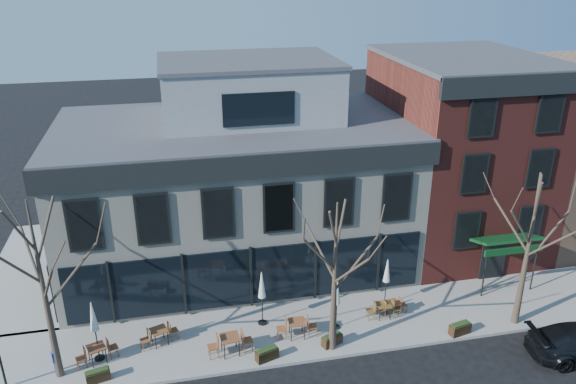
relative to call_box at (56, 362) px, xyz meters
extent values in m
plane|color=black|center=(8.57, 3.22, -0.85)|extent=(120.00, 120.00, 0.00)
cube|color=gray|center=(11.82, 1.07, -0.77)|extent=(33.50, 4.70, 0.15)
cube|color=gray|center=(-2.68, 9.22, -0.77)|extent=(4.50, 12.00, 0.15)
cube|color=beige|center=(8.57, 8.22, 3.15)|extent=(18.00, 10.00, 8.00)
cube|color=#47474C|center=(8.57, 8.22, 7.20)|extent=(18.30, 10.30, 0.30)
cube|color=black|center=(8.57, 3.10, 6.70)|extent=(18.30, 0.25, 1.10)
cube|color=black|center=(-0.55, 8.22, 6.70)|extent=(0.25, 10.30, 1.10)
cube|color=black|center=(8.57, 3.16, 1.05)|extent=(17.20, 0.12, 3.00)
cube|color=black|center=(-0.49, 7.22, 1.05)|extent=(0.12, 7.50, 3.00)
cube|color=gray|center=(9.57, 9.22, 8.75)|extent=(9.00, 6.50, 3.00)
cube|color=maroon|center=(21.57, 8.22, 4.65)|extent=(8.00, 10.00, 11.00)
cube|color=#47474C|center=(21.57, 8.22, 10.20)|extent=(8.20, 10.20, 0.25)
cube|color=black|center=(21.57, 3.10, 9.75)|extent=(8.20, 0.25, 1.00)
cube|color=#0C3817|center=(21.57, 2.37, 2.05)|extent=(3.20, 1.66, 0.67)
cube|color=black|center=(21.57, 3.17, 0.40)|extent=(1.40, 0.10, 2.50)
cone|color=#382B21|center=(0.07, 0.02, 3.26)|extent=(0.34, 0.34, 7.92)
cylinder|color=#382B21|center=(1.14, 0.21, 3.83)|extent=(2.23, 0.50, 2.48)
cylinder|color=#382B21|center=(-0.38, 0.99, 4.29)|extent=(1.03, 2.05, 2.14)
cylinder|color=#382B21|center=(-0.77, -0.29, 4.81)|extent=(1.80, 0.75, 2.21)
cylinder|color=#382B21|center=(0.52, -0.94, 4.20)|extent=(1.03, 2.04, 2.28)
cone|color=#382B21|center=(11.57, -0.68, 2.82)|extent=(0.34, 0.34, 7.04)
cylinder|color=#382B21|center=(12.52, -0.51, 3.33)|extent=(2.00, 0.46, 2.21)
cylinder|color=#382B21|center=(11.17, 0.18, 3.74)|extent=(0.93, 1.84, 1.91)
cylinder|color=#382B21|center=(10.82, -0.95, 4.20)|extent=(1.61, 0.68, 1.97)
cylinder|color=#382B21|center=(11.97, -1.54, 3.66)|extent=(0.93, 1.83, 2.03)
cone|color=#382B21|center=(20.57, -0.68, 3.04)|extent=(0.34, 0.34, 7.48)
cylinder|color=#382B21|center=(21.58, -0.50, 3.58)|extent=(2.12, 0.48, 2.35)
cylinder|color=#382B21|center=(20.14, 0.23, 4.02)|extent=(0.98, 1.94, 2.03)
cylinder|color=#382B21|center=(19.78, -0.97, 4.50)|extent=(1.71, 0.71, 2.09)
cylinder|color=#382B21|center=(21.00, -1.59, 3.93)|extent=(0.98, 1.94, 2.16)
cylinder|color=#0C27A5|center=(0.00, 0.00, -0.35)|extent=(0.20, 0.20, 0.70)
cube|color=#0C27A5|center=(0.00, 0.00, 0.26)|extent=(0.27, 0.25, 0.50)
cone|color=#0C27A5|center=(0.00, 0.00, 0.56)|extent=(0.26, 0.26, 0.12)
cube|color=brown|center=(1.54, 0.54, 0.05)|extent=(0.92, 0.92, 0.04)
cylinder|color=black|center=(1.37, 0.17, -0.33)|extent=(0.04, 0.04, 0.74)
cylinder|color=black|center=(1.91, 0.38, -0.33)|extent=(0.04, 0.04, 0.74)
cylinder|color=black|center=(1.17, 0.71, -0.33)|extent=(0.04, 0.04, 0.74)
cylinder|color=black|center=(1.70, 0.91, -0.33)|extent=(0.04, 0.04, 0.74)
cube|color=brown|center=(4.13, 1.22, 0.03)|extent=(0.90, 0.90, 0.04)
cylinder|color=black|center=(3.96, 0.86, -0.34)|extent=(0.04, 0.04, 0.72)
cylinder|color=black|center=(4.49, 1.05, -0.34)|extent=(0.04, 0.04, 0.72)
cylinder|color=black|center=(3.77, 1.39, -0.34)|extent=(0.04, 0.04, 0.72)
cylinder|color=black|center=(4.30, 1.58, -0.34)|extent=(0.04, 0.04, 0.72)
cube|color=brown|center=(7.13, -0.11, 0.14)|extent=(0.87, 0.87, 0.05)
cylinder|color=black|center=(6.84, -0.46, -0.28)|extent=(0.05, 0.05, 0.83)
cylinder|color=black|center=(7.48, -0.40, -0.28)|extent=(0.05, 0.05, 0.83)
cylinder|color=black|center=(6.78, 0.18, -0.28)|extent=(0.05, 0.05, 0.83)
cylinder|color=black|center=(7.42, 0.24, -0.28)|extent=(0.05, 0.05, 0.83)
cube|color=brown|center=(10.23, 0.44, 0.09)|extent=(0.80, 0.80, 0.04)
cylinder|color=black|center=(9.91, 0.16, -0.31)|extent=(0.04, 0.04, 0.78)
cylinder|color=black|center=(10.51, 0.12, -0.31)|extent=(0.04, 0.04, 0.78)
cylinder|color=black|center=(9.95, 0.76, -0.31)|extent=(0.04, 0.04, 0.78)
cylinder|color=black|center=(10.55, 0.72, -0.31)|extent=(0.04, 0.04, 0.78)
cube|color=brown|center=(14.60, 0.99, 0.01)|extent=(0.71, 0.71, 0.04)
cylinder|color=black|center=(14.32, 0.74, -0.35)|extent=(0.04, 0.04, 0.69)
cylinder|color=black|center=(14.86, 0.71, -0.35)|extent=(0.04, 0.04, 0.69)
cylinder|color=black|center=(14.35, 1.28, -0.35)|extent=(0.04, 0.04, 0.69)
cylinder|color=black|center=(14.89, 1.25, -0.35)|extent=(0.04, 0.04, 0.69)
cube|color=brown|center=(15.11, 1.14, -0.05)|extent=(0.69, 0.69, 0.04)
cylinder|color=black|center=(14.89, 0.87, -0.38)|extent=(0.04, 0.04, 0.64)
cylinder|color=black|center=(15.38, 0.92, -0.38)|extent=(0.04, 0.04, 0.64)
cylinder|color=black|center=(14.83, 1.36, -0.38)|extent=(0.04, 0.04, 0.64)
cylinder|color=black|center=(15.33, 1.42, -0.38)|extent=(0.04, 0.04, 0.64)
cylinder|color=black|center=(1.57, 0.73, -0.67)|extent=(0.46, 0.46, 0.06)
cylinder|color=black|center=(1.57, 0.73, 0.45)|extent=(0.05, 0.05, 2.29)
cone|color=silver|center=(1.57, 0.73, 1.49)|extent=(0.37, 0.37, 1.35)
cylinder|color=black|center=(8.87, 1.74, -0.67)|extent=(0.45, 0.45, 0.06)
cylinder|color=black|center=(8.87, 1.74, 0.42)|extent=(0.05, 0.05, 2.23)
cone|color=silver|center=(8.87, 1.74, 1.43)|extent=(0.36, 0.36, 1.32)
cylinder|color=black|center=(12.15, 0.69, -0.67)|extent=(0.40, 0.40, 0.06)
cylinder|color=black|center=(12.15, 0.69, 0.31)|extent=(0.05, 0.05, 2.02)
cone|color=beige|center=(12.15, 0.69, 1.23)|extent=(0.33, 0.33, 1.19)
cylinder|color=black|center=(15.05, 1.95, -0.67)|extent=(0.41, 0.41, 0.06)
cylinder|color=black|center=(15.05, 1.95, 0.34)|extent=(0.05, 0.05, 2.07)
cone|color=silver|center=(15.05, 1.95, 1.28)|extent=(0.34, 0.34, 1.23)
cube|color=#322310|center=(1.66, -0.68, -0.46)|extent=(1.02, 0.61, 0.48)
cube|color=#1E3314|center=(1.66, -0.68, -0.20)|extent=(0.91, 0.52, 0.08)
cube|color=black|center=(8.62, -0.83, -0.45)|extent=(1.06, 0.68, 0.49)
cube|color=#1E3314|center=(8.62, -0.83, -0.18)|extent=(0.94, 0.58, 0.08)
cube|color=#311F10|center=(11.62, -0.47, -0.46)|extent=(1.02, 0.72, 0.48)
cube|color=#1E3314|center=(11.62, -0.47, -0.20)|extent=(0.91, 0.61, 0.08)
cube|color=#311F10|center=(17.57, -0.96, -0.44)|extent=(1.08, 0.62, 0.51)
cube|color=#1E3314|center=(17.57, -0.96, -0.17)|extent=(0.96, 0.52, 0.08)
camera|label=1|loc=(5.38, -20.03, 15.28)|focal=35.00mm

